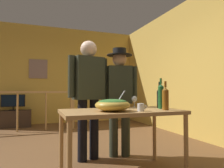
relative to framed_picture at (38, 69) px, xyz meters
The scene contains 16 objects.
ground_plane 3.67m from the framed_picture, 81.34° to the right, with size 8.64×8.64×0.00m, color brown.
back_wall 0.52m from the framed_picture, ahead, with size 4.97×0.10×2.89m, color gold.
side_wall_right 3.75m from the framed_picture, 37.23° to the right, with size 0.10×4.98×2.89m, color gold.
framed_picture is the anchor object (origin of this frame).
stair_railing 1.41m from the framed_picture, 89.82° to the right, with size 2.66×0.10×1.00m.
tv_console 1.54m from the framed_picture, 154.91° to the right, with size 0.90×0.40×0.44m, color #38281E.
flat_screen_tv 1.15m from the framed_picture, 152.57° to the right, with size 0.59×0.12×0.42m.
serving_table 4.32m from the framed_picture, 77.87° to the right, with size 1.36×0.73×0.74m.
salad_bowl 4.36m from the framed_picture, 80.07° to the right, with size 0.38×0.38×0.22m.
wine_glass 4.09m from the framed_picture, 72.63° to the right, with size 0.07×0.07×0.15m.
wine_bottle_amber 4.58m from the framed_picture, 72.59° to the right, with size 0.07×0.07×0.33m.
wine_bottle_dark 4.34m from the framed_picture, 69.88° to the right, with size 0.07×0.07×0.34m.
wine_bottle_green 4.43m from the framed_picture, 71.27° to the right, with size 0.07×0.07×0.38m.
mug_white 4.53m from the framed_picture, 76.64° to the right, with size 0.11×0.07×0.08m.
person_standing_left 3.61m from the framed_picture, 79.47° to the right, with size 0.59×0.30×1.67m.
person_standing_right 3.73m from the framed_picture, 72.20° to the right, with size 0.53×0.38×1.59m.
Camera 1 is at (-0.53, -3.03, 0.96)m, focal length 32.61 mm.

